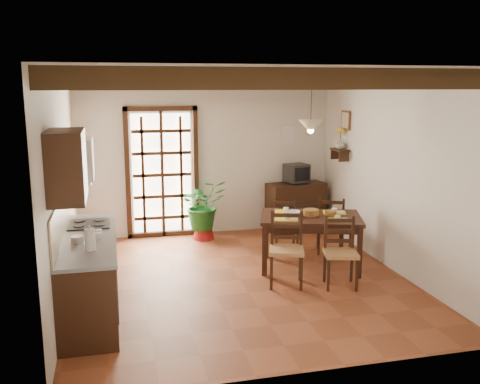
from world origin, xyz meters
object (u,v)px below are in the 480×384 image
object	(u,v)px
crt_tv	(297,173)
pendant_lamp	(311,125)
dining_table	(311,223)
chair_near_left	(286,263)
potted_plant	(203,207)
kitchen_counter	(89,273)
sideboard	(296,207)
chair_far_left	(285,235)
chair_near_right	(340,265)
chair_far_right	(330,235)

from	to	relation	value
crt_tv	pendant_lamp	distance (m)	2.16
dining_table	crt_tv	xyz separation A→B (m)	(0.47, 1.95, 0.40)
chair_near_left	potted_plant	xyz separation A→B (m)	(-0.70, 2.41, 0.26)
kitchen_counter	chair_near_left	xyz separation A→B (m)	(2.51, 0.28, -0.17)
chair_near_left	potted_plant	size ratio (longest dim) A/B	0.43
sideboard	chair_far_left	bearing A→B (deg)	-124.68
potted_plant	pendant_lamp	world-z (taller)	pendant_lamp
dining_table	pendant_lamp	xyz separation A→B (m)	(-0.00, 0.10, 1.40)
crt_tv	potted_plant	bearing A→B (deg)	169.09
chair_near_right	potted_plant	distance (m)	2.98
chair_far_right	potted_plant	world-z (taller)	potted_plant
chair_near_right	pendant_lamp	size ratio (longest dim) A/B	1.09
chair_near_left	chair_far_left	size ratio (longest dim) A/B	1.11
chair_near_left	chair_near_right	xyz separation A→B (m)	(0.68, -0.22, -0.02)
kitchen_counter	potted_plant	bearing A→B (deg)	56.01
crt_tv	pendant_lamp	size ratio (longest dim) A/B	0.54
chair_far_left	crt_tv	xyz separation A→B (m)	(0.59, 1.15, 0.80)
chair_near_left	crt_tv	world-z (taller)	crt_tv
dining_table	potted_plant	distance (m)	2.22
chair_near_right	potted_plant	bearing A→B (deg)	131.99
chair_near_left	potted_plant	world-z (taller)	potted_plant
chair_far_left	sideboard	bearing A→B (deg)	-86.58
chair_near_left	sideboard	world-z (taller)	chair_near_left
pendant_lamp	chair_far_left	bearing A→B (deg)	99.69
pendant_lamp	chair_near_right	bearing A→B (deg)	-82.62
crt_tv	potted_plant	distance (m)	1.81
kitchen_counter	sideboard	xyz separation A→B (m)	(3.55, 2.83, -0.03)
dining_table	potted_plant	size ratio (longest dim) A/B	0.73
chair_near_right	chair_far_left	size ratio (longest dim) A/B	1.04
kitchen_counter	potted_plant	world-z (taller)	potted_plant
dining_table	sideboard	size ratio (longest dim) A/B	1.58
chair_near_right	chair_far_left	xyz separation A→B (m)	(-0.24, 1.61, -0.01)
crt_tv	pendant_lamp	bearing A→B (deg)	-119.51
chair_far_right	sideboard	bearing A→B (deg)	-66.45
potted_plant	crt_tv	bearing A→B (deg)	4.42
chair_near_left	potted_plant	distance (m)	2.52
crt_tv	sideboard	bearing A→B (deg)	74.67
chair_near_right	crt_tv	world-z (taller)	crt_tv
chair_far_right	potted_plant	distance (m)	2.22
kitchen_counter	chair_far_right	distance (m)	3.92
chair_far_left	potted_plant	size ratio (longest dim) A/B	0.39
chair_near_right	crt_tv	bearing A→B (deg)	96.94
dining_table	chair_near_left	xyz separation A→B (m)	(-0.56, -0.59, -0.37)
chair_near_right	potted_plant	size ratio (longest dim) A/B	0.41
potted_plant	kitchen_counter	bearing A→B (deg)	-123.99
dining_table	sideboard	world-z (taller)	sideboard
kitchen_counter	pendant_lamp	world-z (taller)	pendant_lamp
chair_near_right	chair_far_right	bearing A→B (deg)	86.46
chair_near_left	pendant_lamp	distance (m)	1.98
chair_near_left	potted_plant	bearing A→B (deg)	123.95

